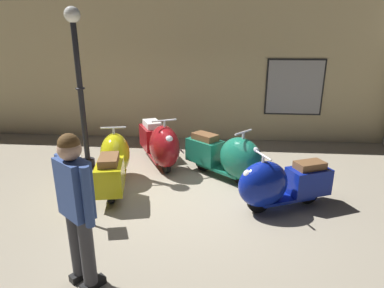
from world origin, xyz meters
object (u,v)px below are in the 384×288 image
scooter_3 (277,184)px  scooter_2 (229,157)px  info_stanchion (78,196)px  lamppost (79,81)px  scooter_1 (160,144)px  scooter_0 (114,161)px  visitor_0 (76,203)px

scooter_3 → scooter_2: bearing=-78.9°
info_stanchion → scooter_3: bearing=12.2°
scooter_2 → lamppost: 3.32m
scooter_1 → info_stanchion: scooter_1 is taller
scooter_2 → lamppost: size_ratio=0.51×
scooter_0 → info_stanchion: (-0.13, -1.30, -0.06)m
scooter_0 → scooter_1: scooter_1 is taller
scooter_1 → scooter_2: 1.55m
scooter_3 → visitor_0: visitor_0 is taller
scooter_3 → scooter_1: bearing=-60.8°
scooter_0 → info_stanchion: 1.31m
scooter_2 → visitor_0: 3.44m
scooter_1 → scooter_2: bearing=41.5°
scooter_0 → visitor_0: bearing=178.0°
scooter_1 → info_stanchion: bearing=-46.2°
lamppost → info_stanchion: (0.75, -2.13, -1.42)m
scooter_3 → scooter_0: bearing=-36.4°
scooter_3 → info_stanchion: 3.07m
scooter_0 → lamppost: bearing=33.8°
scooter_0 → scooter_1: (0.69, 1.00, 0.03)m
info_stanchion → scooter_0: bearing=84.4°
scooter_0 → scooter_2: (2.13, 0.42, -0.00)m
visitor_0 → info_stanchion: 1.51m
scooter_0 → visitor_0: visitor_0 is taller
scooter_1 → scooter_3: (2.19, -1.65, -0.07)m
scooter_1 → visitor_0: (-0.21, -3.55, 0.51)m
scooter_2 → lamppost: lamppost is taller
scooter_1 → lamppost: (-1.56, -0.17, 1.33)m
scooter_1 → scooter_3: 2.74m
scooter_0 → lamppost: lamppost is taller
lamppost → visitor_0: lamppost is taller
lamppost → info_stanchion: size_ratio=3.15×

